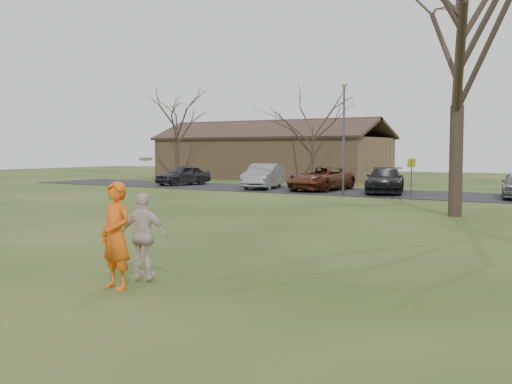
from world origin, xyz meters
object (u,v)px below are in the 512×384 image
at_px(car_1, 264,176).
at_px(car_2, 321,178).
at_px(car_0, 183,175).
at_px(car_3, 385,180).
at_px(lamp_post, 344,123).
at_px(player_defender, 116,236).
at_px(catching_play, 144,235).
at_px(big_tree, 459,30).
at_px(building, 270,156).

bearing_deg(car_1, car_2, -9.79).
bearing_deg(car_0, car_3, 13.79).
bearing_deg(car_1, lamp_post, -33.38).
xyz_separation_m(player_defender, lamp_post, (-5.95, 23.19, 2.99)).
relative_size(car_1, car_2, 0.90).
height_order(car_2, catching_play, catching_play).
xyz_separation_m(catching_play, big_tree, (2.02, 14.98, 6.10)).
bearing_deg(big_tree, player_defender, -97.44).
relative_size(car_2, car_3, 1.05).
bearing_deg(car_3, player_defender, -97.60).
bearing_deg(catching_play, building, 117.75).
distance_m(car_2, big_tree, 15.84).
distance_m(lamp_post, big_tree, 11.38).
bearing_deg(car_1, player_defender, -79.15).
xyz_separation_m(car_2, building, (-11.40, 13.01, 1.16)).
bearing_deg(car_2, big_tree, -41.65).
bearing_deg(player_defender, car_2, 117.19).
distance_m(catching_play, building, 42.93).
bearing_deg(car_1, car_3, -13.40).
distance_m(car_1, car_2, 3.89).
bearing_deg(catching_play, big_tree, 82.32).
xyz_separation_m(car_3, lamp_post, (-1.54, -2.38, 3.20)).
distance_m(car_3, building, 20.37).
height_order(car_1, building, building).
relative_size(player_defender, lamp_post, 0.31).
relative_size(player_defender, catching_play, 0.83).
bearing_deg(catching_play, car_3, 100.13).
height_order(car_0, car_2, car_2).
distance_m(car_0, car_3, 14.86).
bearing_deg(car_3, car_0, 162.45).
distance_m(car_3, big_tree, 13.35).
relative_size(player_defender, building, 0.10).
relative_size(catching_play, big_tree, 0.17).
xyz_separation_m(car_1, big_tree, (14.48, -9.61, 6.17)).
height_order(car_2, big_tree, big_tree).
distance_m(catching_play, big_tree, 16.30).
bearing_deg(car_0, car_2, 14.29).
bearing_deg(car_1, car_0, 162.07).
bearing_deg(car_2, lamp_post, -42.05).
relative_size(car_0, catching_play, 1.73).
height_order(car_1, big_tree, big_tree).
distance_m(player_defender, car_0, 32.05).
bearing_deg(big_tree, catching_play, -97.68).
relative_size(car_0, car_3, 0.81).
height_order(car_2, lamp_post, lamp_post).
height_order(catching_play, building, building).
bearing_deg(car_3, car_1, 164.53).
xyz_separation_m(catching_play, building, (-19.98, 37.98, 1.03)).
distance_m(car_3, catching_play, 25.26).
bearing_deg(building, car_0, -87.02).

